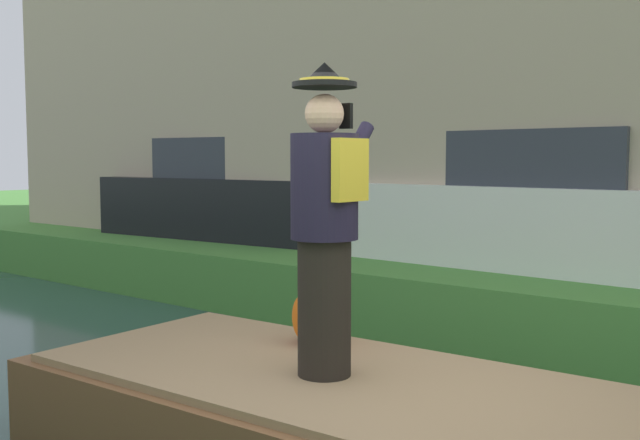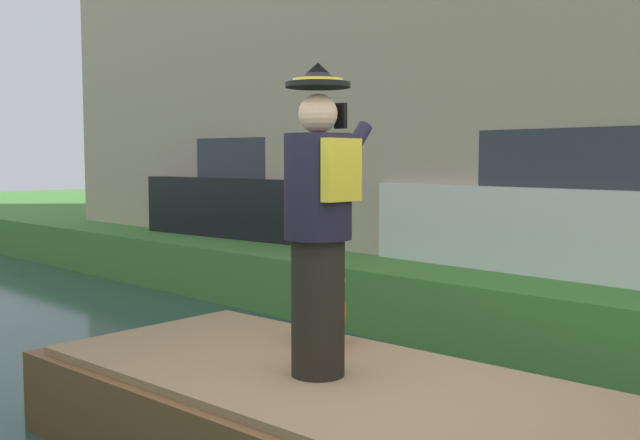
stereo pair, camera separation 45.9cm
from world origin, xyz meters
The scene contains 5 objects.
boat centered at (0.00, 0.31, 0.40)m, with size 2.01×4.29×0.61m.
person_pirate centered at (-0.06, 0.39, 1.64)m, with size 0.61×0.42×1.85m.
parrot_plush centered at (0.51, 0.92, 0.95)m, with size 0.36×0.34×0.57m.
parked_car_white centered at (4.52, 1.05, 1.43)m, with size 1.85×4.06×1.50m.
parked_car_dark centered at (4.52, 5.92, 1.43)m, with size 2.01×4.12×1.50m.
Camera 1 is at (-3.44, -2.32, 2.01)m, focal length 41.47 mm.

